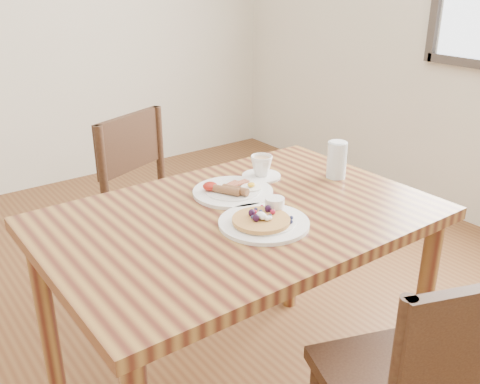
# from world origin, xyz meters

# --- Properties ---
(dining_table) EXTENTS (1.20, 0.80, 0.75)m
(dining_table) POSITION_xyz_m (0.00, 0.00, 0.65)
(dining_table) COLOR olive
(dining_table) RESTS_ON ground
(chair_far) EXTENTS (0.55, 0.55, 0.88)m
(chair_far) POSITION_xyz_m (0.08, 0.70, 0.49)
(chair_far) COLOR #3E2716
(chair_far) RESTS_ON ground
(pancake_plate) EXTENTS (0.27, 0.27, 0.06)m
(pancake_plate) POSITION_xyz_m (0.01, -0.11, 0.76)
(pancake_plate) COLOR white
(pancake_plate) RESTS_ON dining_table
(breakfast_plate) EXTENTS (0.27, 0.27, 0.04)m
(breakfast_plate) POSITION_xyz_m (0.07, 0.13, 0.76)
(breakfast_plate) COLOR white
(breakfast_plate) RESTS_ON dining_table
(teacup_saucer) EXTENTS (0.14, 0.14, 0.08)m
(teacup_saucer) POSITION_xyz_m (0.24, 0.20, 0.79)
(teacup_saucer) COLOR white
(teacup_saucer) RESTS_ON dining_table
(water_glass) EXTENTS (0.07, 0.07, 0.13)m
(water_glass) POSITION_xyz_m (0.46, 0.04, 0.82)
(water_glass) COLOR silver
(water_glass) RESTS_ON dining_table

